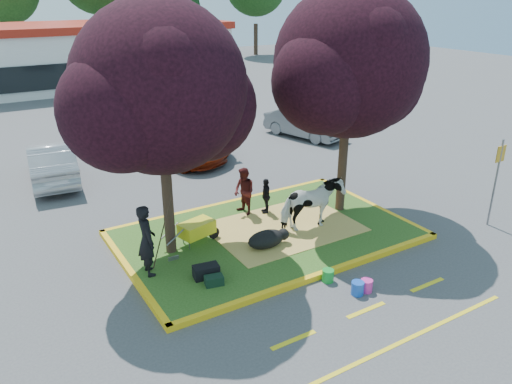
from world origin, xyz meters
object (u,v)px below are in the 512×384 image
bucket_green (328,276)px  cow (312,205)px  handler (147,240)px  wheelbarrow (197,229)px  bucket_pink (366,286)px  car_silver (51,162)px  bucket_blue (357,288)px  sign_post (497,173)px  calf (266,239)px

bucket_green → cow: bearing=62.3°
handler → wheelbarrow: (1.70, 0.81, -0.47)m
cow → wheelbarrow: (-3.23, 0.92, -0.33)m
handler → bucket_pink: size_ratio=5.96×
handler → car_silver: (-0.71, 8.42, -0.33)m
bucket_pink → bucket_green: bearing=121.8°
cow → bucket_green: 2.73m
bucket_green → car_silver: bearing=112.2°
cow → car_silver: size_ratio=0.41×
cow → bucket_blue: cow is taller
cow → wheelbarrow: bearing=78.9°
cow → sign_post: sign_post is taller
car_silver → handler: bearing=100.7°
calf → bucket_blue: (0.75, -2.86, -0.22)m
cow → handler: (-4.93, 0.11, 0.14)m
wheelbarrow → car_silver: size_ratio=0.38×
bucket_pink → bucket_blue: size_ratio=0.94×
cow → calf: (-1.73, -0.27, -0.54)m
calf → bucket_pink: calf is taller
wheelbarrow → bucket_pink: size_ratio=5.58×
car_silver → bucket_green: bearing=118.1°
wheelbarrow → car_silver: bearing=93.0°
handler → sign_post: size_ratio=0.67×
bucket_blue → car_silver: size_ratio=0.07×
calf → sign_post: bearing=6.9°
bucket_green → bucket_pink: bucket_green is taller
calf → sign_post: (6.73, -2.08, 1.30)m
calf → bucket_blue: size_ratio=3.36×
sign_post → wheelbarrow: bearing=157.6°
sign_post → bucket_green: size_ratio=8.59×
bucket_green → calf: bearing=104.0°
cow → sign_post: 5.58m
wheelbarrow → bucket_blue: (2.26, -4.04, -0.43)m
wheelbarrow → bucket_pink: wheelbarrow is taller
bucket_pink → sign_post: bearing=8.0°
cow → calf: 1.83m
cow → handler: handler is taller
handler → car_silver: bearing=7.6°
car_silver → sign_post: bearing=140.3°
sign_post → car_silver: sign_post is taller
handler → wheelbarrow: size_ratio=1.07×
calf → car_silver: 9.63m
calf → sign_post: size_ratio=0.40×
cow → bucket_blue: 3.36m
sign_post → cow: bearing=154.1°
sign_post → bucket_pink: (-5.71, -0.80, -1.54)m
calf → handler: size_ratio=0.60×
bucket_green → bucket_pink: size_ratio=1.03×
handler → car_silver: size_ratio=0.41×
wheelbarrow → bucket_blue: size_ratio=5.24×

